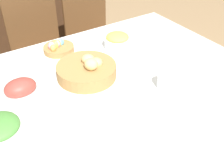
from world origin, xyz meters
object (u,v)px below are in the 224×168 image
dinner_plate (147,130)px  chair_far_right (94,35)px  chair_far_center (42,50)px  bread_basket (87,70)px  drinking_cup (165,81)px  spoon (180,114)px  egg_basket (58,48)px  fork (115,147)px  knife (175,116)px  pineapple_bowl (117,41)px  ham_platter (20,89)px  butter_dish (66,129)px

dinner_plate → chair_far_right: bearing=69.2°
chair_far_center → bread_basket: (-0.05, -0.85, 0.29)m
drinking_cup → bread_basket: bearing=133.2°
chair_far_center → spoon: size_ratio=5.08×
bread_basket → egg_basket: size_ratio=1.71×
fork → knife: bearing=-3.7°
fork → spoon: (0.35, 0.00, 0.00)m
chair_far_center → pineapple_bowl: chair_far_center is taller
chair_far_right → drinking_cup: bearing=-105.5°
chair_far_right → pineapple_bowl: 0.77m
bread_basket → egg_basket: bearing=93.4°
egg_basket → dinner_plate: 0.81m
chair_far_center → knife: bearing=-87.8°
chair_far_center → chair_far_right: 0.47m
pineapple_bowl → chair_far_right: bearing=72.7°
pineapple_bowl → drinking_cup: (-0.03, -0.47, -0.01)m
ham_platter → knife: 0.74m
egg_basket → chair_far_right: bearing=44.2°
pineapple_bowl → knife: pineapple_bowl is taller
butter_dish → drinking_cup: bearing=0.7°
drinking_cup → pineapple_bowl: bearing=86.3°
drinking_cup → ham_platter: bearing=150.8°
chair_far_right → ham_platter: size_ratio=3.87×
knife → pineapple_bowl: bearing=74.6°
fork → dinner_plate: bearing=-3.7°
egg_basket → butter_dish: size_ratio=1.47×
chair_far_right → egg_basket: (-0.54, -0.52, 0.28)m
dinner_plate → spoon: dinner_plate is taller
ham_platter → knife: ham_platter is taller
drinking_cup → fork: bearing=-156.1°
bread_basket → fork: bearing=-107.0°
dinner_plate → butter_dish: size_ratio=2.18×
egg_basket → knife: 0.84m
ham_platter → drinking_cup: size_ratio=2.88×
egg_basket → dinner_plate: egg_basket is taller
knife → spoon: 0.03m
chair_far_right → chair_far_center: bearing=176.3°
fork → spoon: 0.35m
dinner_plate → ham_platter: bearing=123.4°
chair_far_right → fork: 1.52m
bread_basket → drinking_cup: (0.28, -0.30, -0.00)m
egg_basket → knife: bearing=-76.8°
bread_basket → knife: 0.52m
spoon → egg_basket: bearing=108.8°
pineapple_bowl → bread_basket: bearing=-150.4°
ham_platter → spoon: (0.54, -0.54, -0.03)m
egg_basket → knife: (0.19, -0.81, -0.02)m
chair_far_right → knife: size_ratio=5.08×
chair_far_center → butter_dish: (-0.32, -1.15, 0.27)m
bread_basket → drinking_cup: bread_basket is taller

